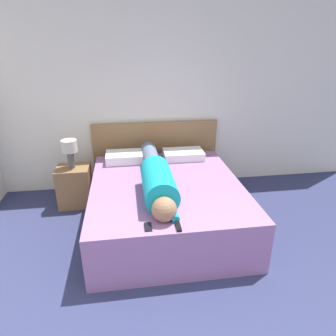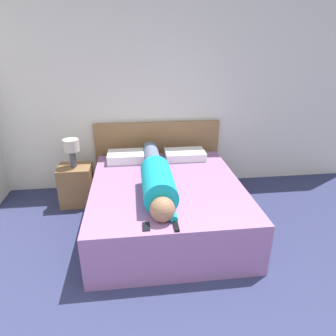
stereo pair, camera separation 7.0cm
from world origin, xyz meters
name	(u,v)px [view 1 (the left image)]	position (x,y,z in m)	size (l,w,h in m)	color
wall_back	(167,98)	(0.00, 3.70, 1.30)	(5.97, 0.06, 2.60)	silver
bed	(166,204)	(-0.18, 2.51, 0.28)	(1.69, 1.95, 0.55)	#936699
headboard	(156,154)	(-0.18, 3.63, 0.49)	(1.81, 0.04, 0.98)	olive
nightstand	(75,186)	(-1.32, 3.17, 0.27)	(0.42, 0.37, 0.54)	brown
table_lamp	(70,149)	(-1.32, 3.17, 0.80)	(0.19, 0.19, 0.37)	#4C4C51
person_lying	(157,178)	(-0.31, 2.37, 0.69)	(0.33, 1.80, 0.33)	#936B4C
pillow_near_headboard	(128,157)	(-0.61, 3.25, 0.61)	(0.57, 0.35, 0.12)	white
pillow_second	(183,154)	(0.16, 3.25, 0.61)	(0.54, 0.35, 0.11)	white
tv_remote	(178,226)	(-0.20, 1.63, 0.57)	(0.04, 0.15, 0.02)	black
cell_phone	(148,227)	(-0.46, 1.66, 0.56)	(0.06, 0.13, 0.01)	black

